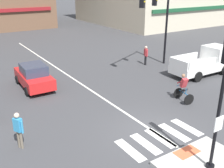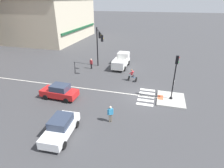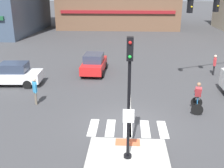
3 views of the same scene
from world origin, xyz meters
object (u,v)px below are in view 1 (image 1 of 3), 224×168
pickup_truck_white_cross_right (206,62)px  pedestrian_waiting_far_side (146,54)px  signal_pole (222,96)px  pedestrian_at_curb_left (18,128)px  car_red_westbound_far (34,76)px  traffic_light_mast (160,15)px  cyclist (184,87)px

pickup_truck_white_cross_right → pedestrian_waiting_far_side: (-2.34, 4.43, 0.00)m
signal_pole → pedestrian_at_curb_left: size_ratio=2.93×
signal_pole → car_red_westbound_far: size_ratio=1.18×
traffic_light_mast → pedestrian_at_curb_left: bearing=-157.1°
cyclist → pedestrian_waiting_far_side: size_ratio=1.01×
signal_pole → pickup_truck_white_cross_right: bearing=39.5°
traffic_light_mast → signal_pole: bearing=-123.1°
car_red_westbound_far → pedestrian_at_curb_left: size_ratio=2.48×
traffic_light_mast → car_red_westbound_far: bearing=172.3°
signal_pole → pedestrian_waiting_far_side: 14.06m
cyclist → pedestrian_at_curb_left: (-9.50, 0.41, 0.11)m
car_red_westbound_far → signal_pole: bearing=-76.8°
pickup_truck_white_cross_right → cyclist: 5.94m
car_red_westbound_far → pedestrian_at_curb_left: 7.20m
pedestrian_waiting_far_side → car_red_westbound_far: bearing=179.9°
signal_pole → cyclist: bearing=51.9°
pedestrian_at_curb_left → pedestrian_waiting_far_side: 14.15m
traffic_light_mast → pedestrian_waiting_far_side: (-0.09, 1.33, -3.39)m
traffic_light_mast → pedestrian_waiting_far_side: size_ratio=3.73×
traffic_light_mast → pickup_truck_white_cross_right: bearing=-54.1°
car_red_westbound_far → pedestrian_waiting_far_side: 9.75m
pedestrian_at_curb_left → pedestrian_waiting_far_side: (12.49, 6.65, 0.00)m
car_red_westbound_far → cyclist: bearing=-46.3°
pickup_truck_white_cross_right → pedestrian_at_curb_left: pickup_truck_white_cross_right is taller
car_red_westbound_far → pickup_truck_white_cross_right: pickup_truck_white_cross_right is taller
signal_pole → pickup_truck_white_cross_right: signal_pole is taller
signal_pole → pedestrian_at_curb_left: (-5.57, 5.41, -2.11)m
traffic_light_mast → cyclist: size_ratio=3.71×
cyclist → pickup_truck_white_cross_right: bearing=26.2°
traffic_light_mast → pedestrian_waiting_far_side: traffic_light_mast is taller
traffic_light_mast → cyclist: (-3.08, -5.73, -3.50)m
traffic_light_mast → car_red_westbound_far: size_ratio=1.50×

